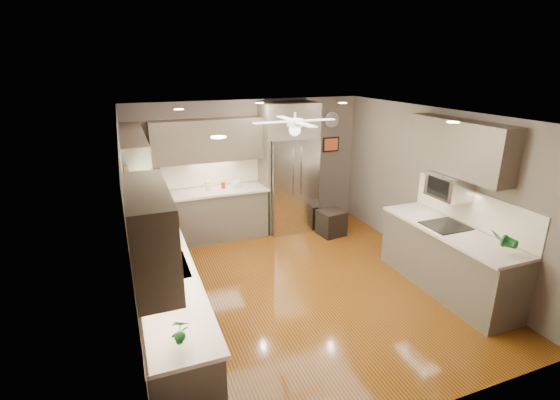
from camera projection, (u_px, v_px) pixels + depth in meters
floor at (301, 286)px, 5.99m from camera, size 5.00×5.00×0.00m
ceiling at (304, 115)px, 5.19m from camera, size 5.00×5.00×0.00m
wall_back at (249, 166)px, 7.80m from camera, size 4.50×0.00×4.50m
wall_front at (426, 300)px, 3.39m from camera, size 4.50×0.00×4.50m
wall_left at (130, 230)px, 4.82m from camera, size 0.00×5.00×5.00m
wall_right at (433, 189)px, 6.37m from camera, size 0.00×5.00×5.00m
canister_c at (208, 186)px, 7.31m from camera, size 0.15×0.15×0.18m
canister_d at (223, 185)px, 7.44m from camera, size 0.08×0.08×0.11m
soap_bottle at (149, 252)px, 4.74m from camera, size 0.10×0.10×0.18m
potted_plant_left at (181, 330)px, 3.26m from camera, size 0.17×0.13×0.29m
potted_plant_right at (502, 239)px, 4.87m from camera, size 0.22×0.20×0.35m
bowl at (236, 186)px, 7.48m from camera, size 0.31×0.31×0.06m
left_run at (161, 276)px, 5.30m from camera, size 0.65×4.70×1.45m
back_run at (218, 213)px, 7.53m from camera, size 1.85×0.65×1.45m
uppers at (235, 156)px, 5.76m from camera, size 4.50×4.70×0.95m
window at (132, 220)px, 4.29m from camera, size 0.05×1.12×0.92m
sink at (165, 269)px, 4.60m from camera, size 0.50×0.70×0.32m
refrigerator at (289, 170)px, 7.76m from camera, size 1.06×0.75×2.45m
right_run at (448, 258)px, 5.80m from camera, size 0.70×2.20×1.45m
microwave at (449, 186)px, 5.73m from camera, size 0.43×0.55×0.34m
ceiling_fan at (295, 125)px, 5.51m from camera, size 1.18×1.18×0.32m
recessed_lights at (290, 112)px, 5.53m from camera, size 2.84×3.14×0.01m
wall_clock at (332, 120)px, 8.13m from camera, size 0.30×0.03×0.30m
framed_print at (331, 144)px, 8.28m from camera, size 0.36×0.03×0.30m
stool at (331, 223)px, 7.73m from camera, size 0.50×0.50×0.50m
paper_towel at (174, 293)px, 3.80m from camera, size 0.12×0.12×0.29m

